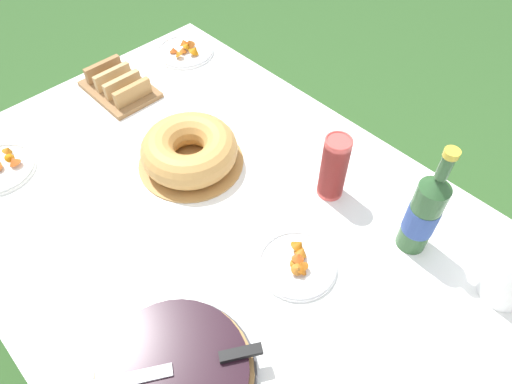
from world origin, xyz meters
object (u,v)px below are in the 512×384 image
object	(u,v)px
snack_plate_right	(185,51)
bread_board	(119,86)
cup_stack	(334,168)
berry_tart	(175,375)
snack_plate_near	(297,263)
bundt_cake	(189,150)
cider_bottle_green	(424,213)
serving_knife	(187,366)

from	to	relation	value
snack_plate_right	bread_board	distance (m)	0.31
cup_stack	snack_plate_right	world-z (taller)	cup_stack
berry_tart	snack_plate_right	xyz separation A→B (m)	(-0.94, 0.76, -0.02)
berry_tart	cup_stack	xyz separation A→B (m)	(-0.11, 0.63, 0.07)
snack_plate_near	snack_plate_right	size ratio (longest dim) A/B	0.92
cup_stack	bundt_cake	bearing A→B (deg)	-149.52
berry_tart	bundt_cake	bearing A→B (deg)	138.50
cider_bottle_green	snack_plate_right	bearing A→B (deg)	174.09
berry_tart	bread_board	bearing A→B (deg)	153.51
bread_board	snack_plate_near	bearing A→B (deg)	-4.35
bundt_cake	cup_stack	bearing A→B (deg)	30.48
berry_tart	snack_plate_right	world-z (taller)	berry_tart
bundt_cake	cider_bottle_green	world-z (taller)	cider_bottle_green
cider_bottle_green	snack_plate_near	xyz separation A→B (m)	(-0.16, -0.26, -0.12)
snack_plate_near	bread_board	size ratio (longest dim) A/B	0.77
berry_tart	cup_stack	bearing A→B (deg)	100.08
serving_knife	bread_board	size ratio (longest dim) A/B	1.28
snack_plate_near	snack_plate_right	bearing A→B (deg)	158.02
berry_tart	cider_bottle_green	bearing A→B (deg)	77.32
snack_plate_near	snack_plate_right	distance (m)	1.00
cider_bottle_green	berry_tart	bearing A→B (deg)	-102.68
cider_bottle_green	bread_board	xyz separation A→B (m)	(-1.06, -0.19, -0.10)
bundt_cake	cup_stack	xyz separation A→B (m)	(0.36, 0.21, 0.05)
bundt_cake	snack_plate_right	size ratio (longest dim) A/B	1.43
cup_stack	bread_board	xyz separation A→B (m)	(-0.80, -0.17, -0.08)
bundt_cake	cider_bottle_green	xyz separation A→B (m)	(0.62, 0.23, 0.08)
snack_plate_right	cup_stack	bearing A→B (deg)	-9.01
berry_tart	cup_stack	size ratio (longest dim) A/B	1.69
snack_plate_near	snack_plate_right	xyz separation A→B (m)	(-0.93, 0.37, -0.00)
snack_plate_right	berry_tart	bearing A→B (deg)	-39.01
snack_plate_near	berry_tart	bearing A→B (deg)	-88.41
cup_stack	cider_bottle_green	size ratio (longest dim) A/B	0.60
serving_knife	cider_bottle_green	bearing A→B (deg)	-160.87
cup_stack	snack_plate_near	xyz separation A→B (m)	(0.10, -0.24, -0.09)
bundt_cake	serving_knife	bearing A→B (deg)	-38.85
berry_tart	cider_bottle_green	xyz separation A→B (m)	(0.15, 0.65, 0.10)
bundt_cake	snack_plate_near	world-z (taller)	bundt_cake
bundt_cake	snack_plate_right	distance (m)	0.58
serving_knife	snack_plate_near	size ratio (longest dim) A/B	1.66
serving_knife	cup_stack	world-z (taller)	cup_stack
bundt_cake	cider_bottle_green	distance (m)	0.66
snack_plate_right	serving_knife	bearing A→B (deg)	-37.63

